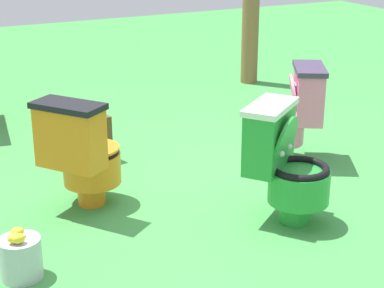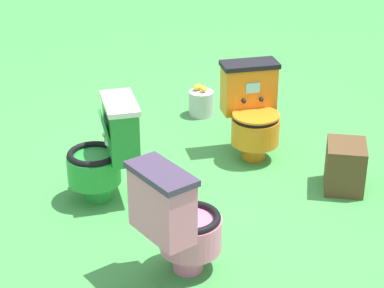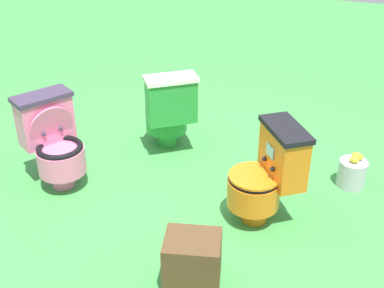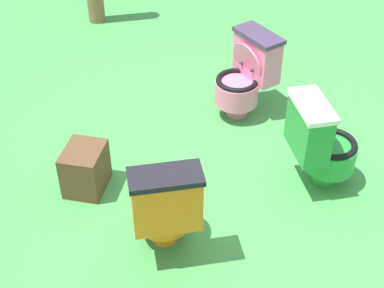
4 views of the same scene
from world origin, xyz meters
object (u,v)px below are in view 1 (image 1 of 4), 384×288
object	(u,v)px
toilet_pink	(293,113)
toilet_green	(285,163)
small_crate	(84,139)
lemon_bucket	(21,257)
toilet_orange	(82,153)
wooden_post	(251,6)

from	to	relation	value
toilet_pink	toilet_green	size ratio (longest dim) A/B	1.00
small_crate	toilet_green	bearing A→B (deg)	-62.59
toilet_pink	toilet_green	bearing A→B (deg)	172.49
small_crate	lemon_bucket	distance (m)	1.66
toilet_orange	toilet_pink	size ratio (longest dim) A/B	1.00
lemon_bucket	toilet_pink	bearing A→B (deg)	18.88
wooden_post	toilet_green	bearing A→B (deg)	-117.97
toilet_pink	wooden_post	distance (m)	2.36
toilet_green	small_crate	bearing A→B (deg)	-99.61
toilet_orange	toilet_pink	xyz separation A→B (m)	(1.65, 0.10, 0.00)
toilet_green	lemon_bucket	world-z (taller)	toilet_green
toilet_orange	wooden_post	distance (m)	3.45
toilet_green	wooden_post	size ratio (longest dim) A/B	0.44
toilet_green	wooden_post	world-z (taller)	wooden_post
small_crate	toilet_orange	bearing A→B (deg)	-107.92
wooden_post	small_crate	size ratio (longest dim) A/B	4.72
toilet_green	toilet_pink	bearing A→B (deg)	-164.64
wooden_post	small_crate	world-z (taller)	wooden_post
toilet_pink	lemon_bucket	xyz separation A→B (m)	(-2.21, -0.76, -0.26)
toilet_orange	wooden_post	size ratio (longest dim) A/B	0.44
toilet_orange	lemon_bucket	distance (m)	0.89
wooden_post	lemon_bucket	world-z (taller)	wooden_post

